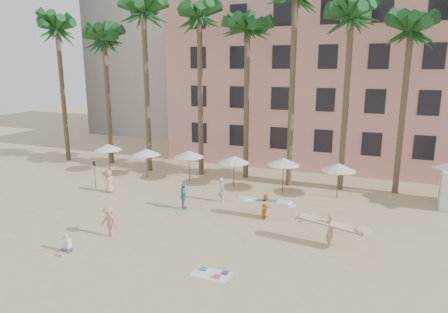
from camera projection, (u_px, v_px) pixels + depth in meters
ground at (168, 256)px, 20.29m from camera, size 120.00×120.00×0.00m
pink_hotel at (356, 81)px, 39.63m from camera, size 35.00×14.00×16.00m
palm_row at (264, 19)px, 30.84m from camera, size 44.40×5.40×16.30m
umbrella_row at (211, 156)px, 32.19m from camera, size 22.50×2.70×2.73m
beach_towel at (212, 274)px, 18.54m from camera, size 1.84×1.08×0.14m
carrier_yellow at (331, 228)px, 21.24m from camera, size 3.46×1.21×1.81m
carrier_white at (266, 205)px, 25.16m from camera, size 2.97×0.84×1.61m
beachgoers at (143, 200)px, 26.07m from camera, size 9.64×8.66×1.82m
paddle at (95, 171)px, 31.12m from camera, size 0.18×0.04×2.23m
seated_man at (66, 246)px, 20.65m from camera, size 0.44×0.77×1.00m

